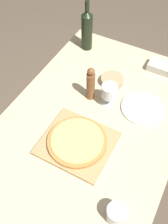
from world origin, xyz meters
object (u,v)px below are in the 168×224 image
at_px(pizza, 77,141).
at_px(wine_glass, 109,92).
at_px(wine_bottle, 87,29).
at_px(pepper_mill, 91,84).
at_px(small_bowl, 112,81).

xyz_separation_m(pizza, wine_glass, (0.03, 0.33, 0.07)).
xyz_separation_m(pizza, wine_bottle, (-0.32, 0.72, 0.12)).
bearing_deg(wine_bottle, pepper_mill, -59.54).
bearing_deg(pizza, small_bowl, 92.65).
relative_size(pizza, small_bowl, 2.21).
distance_m(pizza, pepper_mill, 0.34).
height_order(wine_glass, small_bowl, wine_glass).
height_order(wine_bottle, pepper_mill, wine_bottle).
distance_m(pepper_mill, small_bowl, 0.20).
relative_size(wine_bottle, small_bowl, 2.50).
relative_size(pepper_mill, wine_glass, 1.62).
relative_size(pepper_mill, small_bowl, 1.62).
bearing_deg(wine_glass, wine_bottle, 131.50).
distance_m(pizza, wine_glass, 0.33).
height_order(pizza, wine_bottle, wine_bottle).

